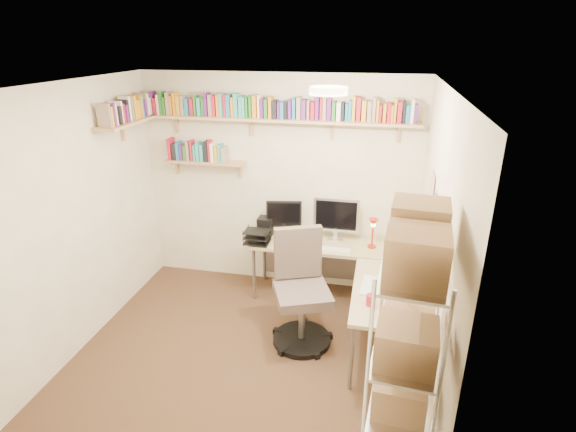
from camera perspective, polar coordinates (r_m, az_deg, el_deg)
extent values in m
plane|color=#40291B|center=(4.54, -5.49, -17.14)|extent=(3.20, 3.20, 0.00)
cube|color=beige|center=(5.23, -1.16, 4.04)|extent=(3.20, 0.04, 2.50)
cube|color=beige|center=(4.61, -25.46, -0.68)|extent=(0.04, 3.00, 2.50)
cube|color=beige|center=(3.74, 17.98, -4.60)|extent=(0.04, 3.00, 2.50)
cube|color=beige|center=(2.69, -16.21, -15.58)|extent=(3.20, 0.04, 2.50)
cube|color=white|center=(3.55, -6.98, 16.07)|extent=(3.20, 3.00, 0.04)
cube|color=white|center=(4.14, 17.68, 2.49)|extent=(0.01, 0.30, 0.42)
cube|color=silver|center=(3.78, 18.07, -0.19)|extent=(0.01, 0.28, 0.38)
cylinder|color=#FFEAC6|center=(3.60, 5.16, 15.57)|extent=(0.30, 0.30, 0.06)
cube|color=tan|center=(4.93, -1.56, 12.16)|extent=(3.05, 0.25, 0.03)
cube|color=tan|center=(5.09, -19.43, 11.28)|extent=(0.25, 1.00, 0.03)
cube|color=tan|center=(5.32, -10.45, 6.80)|extent=(0.95, 0.20, 0.02)
cube|color=tan|center=(5.40, -14.14, 11.63)|extent=(0.03, 0.20, 0.20)
cube|color=tan|center=(5.08, -4.74, 11.58)|extent=(0.03, 0.20, 0.20)
cube|color=tan|center=(4.90, 5.60, 11.18)|extent=(0.03, 0.20, 0.20)
cube|color=tan|center=(4.88, 13.94, 10.60)|extent=(0.03, 0.20, 0.20)
cube|color=gold|center=(5.43, -17.14, 13.44)|extent=(0.04, 0.13, 0.21)
cube|color=#622078|center=(5.41, -16.73, 13.62)|extent=(0.04, 0.12, 0.24)
cube|color=red|center=(5.40, -16.33, 13.28)|extent=(0.03, 0.15, 0.18)
cube|color=white|center=(5.38, -15.98, 13.50)|extent=(0.03, 0.12, 0.22)
cube|color=#2A7426|center=(5.36, -15.61, 13.68)|extent=(0.03, 0.13, 0.25)
cube|color=#2A7426|center=(5.34, -15.21, 13.40)|extent=(0.03, 0.14, 0.19)
cube|color=gray|center=(5.32, -14.80, 13.69)|extent=(0.04, 0.15, 0.24)
cube|color=orange|center=(5.31, -14.42, 13.50)|extent=(0.03, 0.12, 0.21)
cube|color=orange|center=(5.29, -14.03, 13.68)|extent=(0.03, 0.14, 0.24)
cube|color=gold|center=(5.27, -13.60, 13.52)|extent=(0.04, 0.11, 0.21)
cube|color=gray|center=(5.25, -13.10, 13.52)|extent=(0.04, 0.11, 0.21)
cube|color=teal|center=(5.23, -12.58, 13.41)|extent=(0.04, 0.13, 0.18)
cube|color=red|center=(5.21, -11.98, 13.42)|extent=(0.04, 0.12, 0.18)
cube|color=#2A7426|center=(5.19, -11.52, 13.56)|extent=(0.02, 0.14, 0.21)
cube|color=teal|center=(5.17, -11.06, 13.50)|extent=(0.04, 0.15, 0.19)
cube|color=#2A7426|center=(5.16, -10.57, 13.52)|extent=(0.03, 0.12, 0.20)
cube|color=#622078|center=(5.14, -10.19, 13.80)|extent=(0.02, 0.15, 0.25)
cube|color=gray|center=(5.12, -9.72, 13.70)|extent=(0.04, 0.11, 0.23)
cube|color=red|center=(5.11, -9.26, 13.63)|extent=(0.04, 0.11, 0.21)
cube|color=orange|center=(5.09, -8.73, 13.72)|extent=(0.03, 0.13, 0.23)
cube|color=teal|center=(5.08, -8.33, 13.80)|extent=(0.03, 0.15, 0.24)
cube|color=red|center=(5.06, -7.92, 13.76)|extent=(0.03, 0.11, 0.24)
cube|color=teal|center=(5.05, -7.47, 13.75)|extent=(0.04, 0.11, 0.23)
cube|color=orange|center=(5.04, -6.93, 13.59)|extent=(0.03, 0.13, 0.21)
cube|color=teal|center=(5.02, -6.48, 13.82)|extent=(0.04, 0.14, 0.25)
cube|color=teal|center=(5.01, -5.90, 13.65)|extent=(0.04, 0.14, 0.22)
cube|color=teal|center=(5.00, -5.48, 13.60)|extent=(0.03, 0.15, 0.21)
cube|color=#2A7426|center=(4.99, -5.11, 13.60)|extent=(0.02, 0.15, 0.21)
cube|color=#2A7426|center=(4.98, -4.68, 13.70)|extent=(0.03, 0.13, 0.23)
cube|color=orange|center=(4.96, -4.16, 13.72)|extent=(0.04, 0.14, 0.23)
cube|color=white|center=(4.95, -3.63, 13.75)|extent=(0.02, 0.12, 0.24)
cube|color=#622078|center=(4.94, -3.20, 13.54)|extent=(0.03, 0.14, 0.20)
cube|color=#2A7426|center=(4.93, -2.72, 13.49)|extent=(0.03, 0.13, 0.20)
cube|color=orange|center=(4.92, -2.17, 13.64)|extent=(0.03, 0.13, 0.22)
cube|color=black|center=(4.91, -1.60, 13.42)|extent=(0.04, 0.14, 0.19)
cube|color=#622078|center=(4.90, -1.06, 13.33)|extent=(0.03, 0.11, 0.18)
cube|color=teal|center=(4.89, -0.62, 13.32)|extent=(0.03, 0.15, 0.18)
cube|color=black|center=(4.88, -0.18, 13.33)|extent=(0.03, 0.14, 0.18)
cube|color=#622078|center=(4.88, 0.31, 13.38)|extent=(0.03, 0.13, 0.19)
cube|color=teal|center=(4.87, 0.83, 13.48)|extent=(0.03, 0.13, 0.21)
cube|color=gray|center=(4.85, 1.46, 13.54)|extent=(0.04, 0.14, 0.23)
cube|color=#622078|center=(4.85, 2.10, 13.38)|extent=(0.04, 0.15, 0.20)
cube|color=gray|center=(4.84, 2.66, 13.36)|extent=(0.03, 0.13, 0.20)
cube|color=red|center=(4.83, 3.21, 13.22)|extent=(0.04, 0.11, 0.18)
cube|color=#622078|center=(4.82, 3.77, 13.51)|extent=(0.04, 0.12, 0.24)
cube|color=red|center=(4.82, 4.30, 13.42)|extent=(0.02, 0.12, 0.22)
cube|color=gray|center=(4.81, 4.71, 13.48)|extent=(0.03, 0.11, 0.24)
cube|color=#622078|center=(4.81, 5.28, 13.39)|extent=(0.04, 0.11, 0.23)
cube|color=#2A7426|center=(4.80, 5.88, 13.15)|extent=(0.03, 0.14, 0.19)
cube|color=white|center=(4.80, 6.50, 13.09)|extent=(0.04, 0.15, 0.19)
cube|color=black|center=(4.80, 7.01, 13.07)|extent=(0.03, 0.13, 0.19)
cube|color=teal|center=(4.79, 7.49, 12.95)|extent=(0.03, 0.12, 0.17)
cube|color=teal|center=(4.79, 7.91, 13.13)|extent=(0.03, 0.13, 0.21)
cube|color=gold|center=(4.78, 8.37, 13.35)|extent=(0.03, 0.11, 0.25)
cube|color=red|center=(4.78, 8.99, 13.26)|extent=(0.04, 0.14, 0.24)
cube|color=gold|center=(4.78, 9.64, 13.04)|extent=(0.04, 0.13, 0.21)
cube|color=gray|center=(4.78, 10.31, 12.96)|extent=(0.04, 0.13, 0.21)
cube|color=gray|center=(4.78, 10.87, 13.14)|extent=(0.03, 0.12, 0.24)
cube|color=orange|center=(4.78, 11.33, 12.96)|extent=(0.03, 0.11, 0.22)
cube|color=red|center=(4.78, 11.66, 12.66)|extent=(0.02, 0.13, 0.17)
cube|color=orange|center=(4.78, 12.17, 12.69)|extent=(0.03, 0.13, 0.18)
cube|color=red|center=(4.78, 12.71, 12.70)|extent=(0.03, 0.15, 0.19)
cube|color=orange|center=(4.78, 13.08, 12.55)|extent=(0.02, 0.13, 0.17)
cube|color=gold|center=(4.78, 13.46, 12.92)|extent=(0.02, 0.12, 0.24)
cube|color=red|center=(4.78, 13.98, 12.70)|extent=(0.04, 0.13, 0.21)
cube|color=black|center=(4.78, 14.52, 12.71)|extent=(0.02, 0.11, 0.22)
cube|color=teal|center=(4.79, 14.98, 12.43)|extent=(0.04, 0.12, 0.18)
cube|color=white|center=(4.78, 15.50, 12.72)|extent=(0.03, 0.13, 0.24)
cube|color=#622078|center=(4.79, 15.89, 12.40)|extent=(0.03, 0.13, 0.19)
cube|color=gray|center=(4.71, -22.33, 11.73)|extent=(0.14, 0.03, 0.23)
cube|color=gold|center=(4.75, -22.04, 11.60)|extent=(0.13, 0.03, 0.19)
cube|color=#622078|center=(4.78, -21.79, 11.87)|extent=(0.14, 0.04, 0.22)
cube|color=white|center=(4.82, -21.48, 11.92)|extent=(0.11, 0.03, 0.21)
cube|color=black|center=(4.86, -21.14, 11.84)|extent=(0.14, 0.04, 0.18)
cube|color=white|center=(4.89, -20.90, 12.20)|extent=(0.12, 0.03, 0.22)
cube|color=red|center=(4.93, -20.63, 12.11)|extent=(0.12, 0.03, 0.19)
cube|color=#622078|center=(4.96, -20.41, 12.09)|extent=(0.15, 0.03, 0.17)
cube|color=black|center=(4.99, -20.23, 12.44)|extent=(0.12, 0.04, 0.22)
cube|color=white|center=(5.02, -19.98, 12.68)|extent=(0.12, 0.03, 0.25)
cube|color=gray|center=(5.06, -19.75, 12.73)|extent=(0.14, 0.02, 0.24)
cube|color=gold|center=(5.10, -19.48, 12.84)|extent=(0.14, 0.04, 0.24)
cube|color=orange|center=(5.13, -19.22, 12.66)|extent=(0.13, 0.03, 0.20)
cube|color=gold|center=(5.17, -18.95, 12.71)|extent=(0.12, 0.04, 0.19)
cube|color=orange|center=(5.20, -18.78, 13.06)|extent=(0.14, 0.03, 0.24)
cube|color=teal|center=(5.24, -18.52, 13.03)|extent=(0.12, 0.04, 0.22)
cube|color=#622078|center=(5.28, -18.26, 12.92)|extent=(0.15, 0.03, 0.18)
cube|color=gray|center=(5.32, -18.07, 13.35)|extent=(0.13, 0.03, 0.25)
cube|color=white|center=(5.35, -17.86, 13.32)|extent=(0.12, 0.03, 0.23)
cube|color=white|center=(5.40, -17.55, 13.17)|extent=(0.14, 0.04, 0.18)
cube|color=red|center=(5.44, -17.31, 13.38)|extent=(0.14, 0.04, 0.20)
cube|color=red|center=(5.45, -14.59, 8.29)|extent=(0.04, 0.15, 0.25)
cube|color=black|center=(5.44, -14.06, 8.01)|extent=(0.04, 0.13, 0.19)
cube|color=teal|center=(5.41, -13.63, 8.09)|extent=(0.04, 0.14, 0.21)
cube|color=#622078|center=(5.40, -13.23, 7.93)|extent=(0.03, 0.13, 0.18)
cube|color=#2A7426|center=(5.38, -12.81, 7.89)|extent=(0.04, 0.11, 0.17)
cube|color=gray|center=(5.36, -12.44, 8.15)|extent=(0.03, 0.13, 0.22)
cube|color=red|center=(5.34, -12.03, 8.19)|extent=(0.03, 0.11, 0.23)
cube|color=teal|center=(5.34, -11.64, 7.94)|extent=(0.03, 0.12, 0.19)
cube|color=teal|center=(5.32, -11.23, 8.08)|extent=(0.04, 0.13, 0.22)
cube|color=teal|center=(5.30, -10.74, 7.95)|extent=(0.04, 0.14, 0.19)
cube|color=black|center=(5.28, -10.24, 8.15)|extent=(0.04, 0.13, 0.23)
cube|color=red|center=(5.26, -9.84, 8.17)|extent=(0.02, 0.12, 0.24)
cube|color=white|center=(5.25, -9.46, 8.01)|extent=(0.04, 0.13, 0.21)
cube|color=gold|center=(5.24, -8.96, 7.84)|extent=(0.04, 0.12, 0.18)
cube|color=teal|center=(5.22, -8.54, 7.93)|extent=(0.03, 0.14, 0.20)
cube|color=gray|center=(5.21, -8.05, 7.76)|extent=(0.04, 0.14, 0.17)
cube|color=tan|center=(5.09, 5.35, -3.68)|extent=(1.75, 0.55, 0.04)
cube|color=tan|center=(4.27, 11.98, -9.40)|extent=(0.55, 1.20, 0.04)
cylinder|color=gray|center=(5.19, -4.32, -7.35)|extent=(0.04, 0.04, 0.65)
cylinder|color=gray|center=(5.58, -3.02, -5.10)|extent=(0.04, 0.04, 0.65)
cylinder|color=gray|center=(5.43, 14.30, -6.58)|extent=(0.04, 0.04, 0.65)
cylinder|color=gray|center=(4.01, 8.03, -17.38)|extent=(0.04, 0.04, 0.65)
cylinder|color=gray|center=(4.03, 14.92, -17.85)|extent=(0.04, 0.04, 0.65)
cube|color=gray|center=(5.43, 5.54, -5.42)|extent=(1.66, 0.02, 0.51)
cube|color=silver|center=(5.05, 6.14, 0.12)|extent=(0.51, 0.03, 0.39)
cube|color=black|center=(5.04, 6.12, 0.04)|extent=(0.46, 0.00, 0.33)
cube|color=black|center=(5.15, -0.51, 0.25)|extent=(0.41, 0.03, 0.31)
cube|color=black|center=(4.17, 14.09, -5.62)|extent=(0.03, 0.54, 0.35)
cube|color=white|center=(4.17, 13.84, -5.60)|extent=(0.00, 0.48, 0.30)
cube|color=white|center=(4.92, 5.66, -4.27)|extent=(0.39, 0.12, 0.01)
cube|color=white|center=(4.30, 10.15, -8.66)|extent=(0.12, 0.37, 0.01)
cylinder|color=red|center=(5.05, 10.57, -3.81)|extent=(0.09, 0.09, 0.02)
cylinder|color=red|center=(4.99, 10.68, -2.38)|extent=(0.02, 0.02, 0.26)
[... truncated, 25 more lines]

